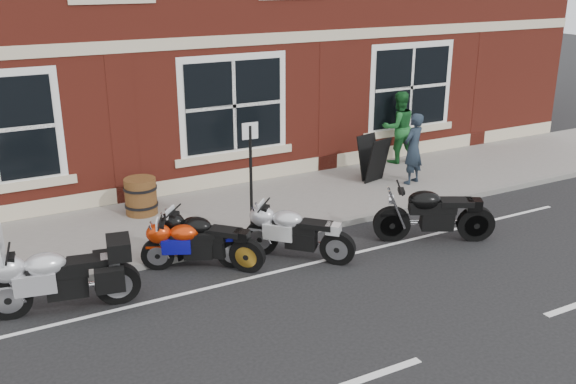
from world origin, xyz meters
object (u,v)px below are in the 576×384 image
(moto_sport_silver, at_px, (297,231))
(a_board_sign, at_px, (373,158))
(moto_naked_black, at_px, (432,211))
(pedestrian_left, at_px, (413,149))
(moto_sport_red, at_px, (193,242))
(parking_sign, at_px, (251,171))
(moto_touring_silver, at_px, (57,275))
(barrel_planter, at_px, (141,196))
(moto_sport_black, at_px, (207,238))
(pedestrian_right, at_px, (398,127))

(moto_sport_silver, bearing_deg, a_board_sign, -6.11)
(moto_naked_black, bearing_deg, pedestrian_left, -3.71)
(moto_sport_red, xyz_separation_m, pedestrian_left, (6.00, 1.63, 0.47))
(moto_sport_red, height_order, parking_sign, parking_sign)
(parking_sign, bearing_deg, moto_naked_black, -25.62)
(moto_touring_silver, bearing_deg, moto_sport_silver, -79.92)
(moto_sport_red, relative_size, pedestrian_left, 1.04)
(moto_sport_silver, distance_m, barrel_planter, 3.68)
(moto_sport_black, height_order, a_board_sign, a_board_sign)
(pedestrian_left, bearing_deg, moto_sport_red, -3.72)
(moto_sport_red, distance_m, pedestrian_right, 7.49)
(moto_sport_red, relative_size, a_board_sign, 1.63)
(moto_touring_silver, xyz_separation_m, pedestrian_right, (9.04, 3.62, 0.44))
(parking_sign, bearing_deg, moto_touring_silver, -160.51)
(moto_touring_silver, xyz_separation_m, barrel_planter, (2.14, 3.11, -0.10))
(moto_sport_black, bearing_deg, moto_touring_silver, 145.68)
(moto_touring_silver, height_order, moto_sport_red, moto_touring_silver)
(pedestrian_right, relative_size, parking_sign, 0.85)
(pedestrian_left, xyz_separation_m, a_board_sign, (-0.68, 0.61, -0.30))
(moto_naked_black, xyz_separation_m, pedestrian_left, (1.65, 2.63, 0.36))
(moto_touring_silver, bearing_deg, barrel_planter, -23.65)
(moto_sport_silver, relative_size, pedestrian_left, 0.94)
(pedestrian_right, bearing_deg, moto_touring_silver, 30.70)
(moto_sport_black, xyz_separation_m, moto_naked_black, (4.10, -0.97, 0.06))
(moto_naked_black, distance_m, barrel_planter, 5.80)
(moto_sport_silver, xyz_separation_m, pedestrian_left, (4.25, 2.13, 0.42))
(moto_sport_red, bearing_deg, barrel_planter, 27.27)
(moto_sport_silver, distance_m, pedestrian_left, 4.77)
(moto_naked_black, bearing_deg, a_board_sign, 11.69)
(moto_touring_silver, distance_m, pedestrian_left, 8.53)
(moto_touring_silver, relative_size, moto_naked_black, 1.07)
(moto_naked_black, height_order, a_board_sign, a_board_sign)
(moto_sport_red, bearing_deg, a_board_sign, -42.78)
(barrel_planter, height_order, parking_sign, parking_sign)
(moto_naked_black, relative_size, parking_sign, 0.96)
(moto_sport_black, distance_m, a_board_sign, 5.55)
(moto_touring_silver, xyz_separation_m, moto_sport_silver, (4.02, -0.06, -0.07))
(moto_sport_red, relative_size, parking_sign, 0.80)
(moto_sport_black, distance_m, pedestrian_left, 6.00)
(pedestrian_right, height_order, a_board_sign, pedestrian_right)
(pedestrian_left, bearing_deg, moto_naked_black, 39.01)
(moto_sport_red, bearing_deg, moto_sport_silver, -81.42)
(moto_sport_black, distance_m, barrel_planter, 2.73)
(moto_sport_black, height_order, barrel_planter, moto_sport_black)
(moto_sport_black, distance_m, parking_sign, 1.57)
(moto_sport_black, height_order, moto_naked_black, moto_naked_black)
(moto_sport_red, relative_size, barrel_planter, 2.31)
(pedestrian_right, height_order, parking_sign, parking_sign)
(moto_sport_silver, bearing_deg, moto_sport_red, 120.65)
(moto_sport_silver, relative_size, moto_naked_black, 0.76)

